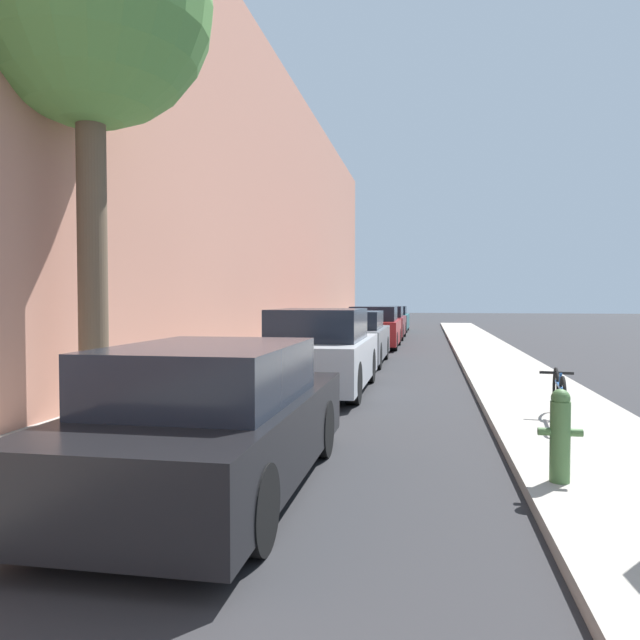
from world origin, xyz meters
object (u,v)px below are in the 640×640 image
Objects in this scene: parked_car_black at (214,421)px; parked_car_teal at (390,319)px; street_tree_near at (89,7)px; parked_car_silver at (320,352)px; parked_car_red at (374,328)px; parked_car_maroon at (385,323)px; parked_car_grey at (350,338)px; bicycle at (559,396)px; fire_hydrant at (560,434)px.

parked_car_black is 26.94m from parked_car_teal.
parked_car_teal is 25.39m from street_tree_near.
parked_car_black is at bearing -89.14° from parked_car_silver.
parked_car_maroon is at bearing 89.97° from parked_car_red.
parked_car_red reaches higher than parked_car_grey.
street_tree_near is at bearing -95.45° from parked_car_teal.
parked_car_maroon is 19.75m from street_tree_near.
bicycle is at bearing 9.29° from street_tree_near.
parked_car_grey is 10.15m from street_tree_near.
street_tree_near is 7.92m from bicycle.
street_tree_near is at bearing -97.43° from parked_car_maroon.
parked_car_red is (0.11, 10.20, -0.04)m from parked_car_silver.
parked_car_grey is 2.50× the size of bicycle.
parked_car_silver is at bearing -89.32° from parked_car_grey.
parked_car_maroon is at bearing 89.93° from parked_car_black.
parked_car_black is 1.03× the size of parked_car_red.
fire_hydrant is (3.18, -10.35, -0.14)m from parked_car_grey.
parked_car_red is at bearing 88.16° from parked_car_grey.
fire_hydrant is 2.76m from bicycle.
parked_car_teal is at bearing 105.34° from bicycle.
parked_car_teal reaches higher than bicycle.
parked_car_red reaches higher than fire_hydrant.
parked_car_grey is 8.51m from bicycle.
street_tree_near is at bearing -104.94° from parked_car_grey.
street_tree_near is 4.34× the size of bicycle.
parked_car_red is 10.87m from parked_car_teal.
parked_car_silver is at bearing 119.76° from fire_hydrant.
parked_car_maroon is 5.82m from parked_car_teal.
parked_car_silver is 6.51m from street_tree_near.
parked_car_maroon is at bearing 98.26° from fire_hydrant.
parked_car_maroon is 18.36m from bicycle.
parked_car_red is at bearing 79.94° from street_tree_near.
parked_car_black is 0.98× the size of parked_car_silver.
parked_car_black is 10.77m from parked_car_grey.
fire_hydrant is at bearing -72.92° from parked_car_grey.
parked_car_red is 15.95m from fire_hydrant.
parked_car_red is 0.56× the size of street_tree_near.
parked_car_grey is 0.97× the size of parked_car_teal.
parked_car_red is 4.83× the size of fire_hydrant.
bicycle is at bearing -81.27° from parked_car_teal.
fire_hydrant is at bearing -17.40° from street_tree_near.
parked_car_silver is 6.29m from fire_hydrant.
parked_car_red is 14.95m from street_tree_near.
parked_car_grey is 10.36m from parked_car_maroon.
parked_car_black is at bearing -90.07° from parked_car_maroon.
parked_car_grey is at bearing -90.23° from parked_car_teal.
parked_car_teal reaches higher than parked_car_black.
parked_car_teal is (-0.08, 26.94, 0.02)m from parked_car_black.
parked_car_teal is (0.01, 21.07, -0.08)m from parked_car_silver.
parked_car_red is at bearing -89.44° from parked_car_teal.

